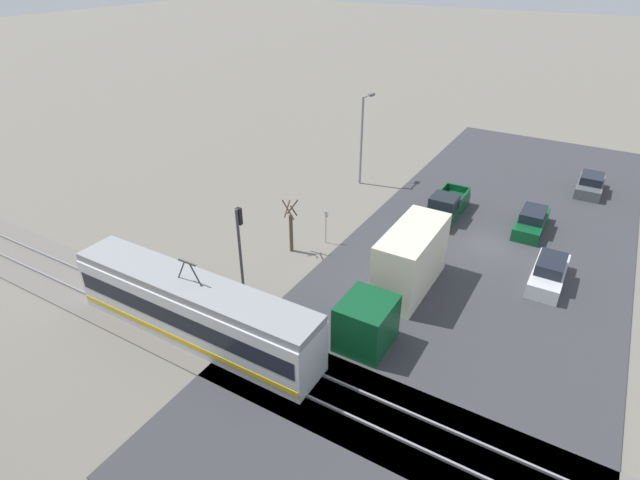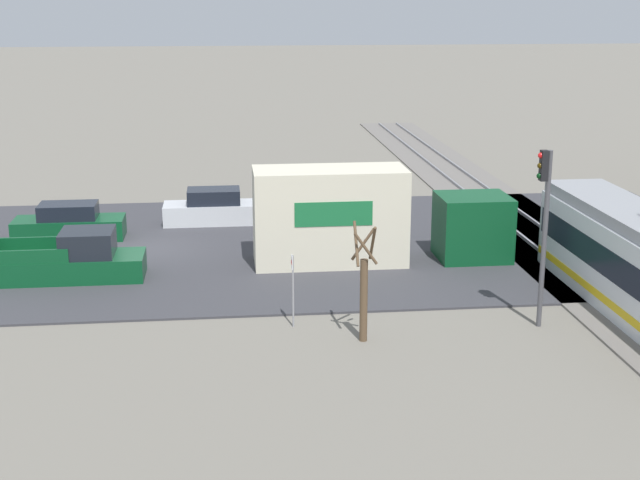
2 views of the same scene
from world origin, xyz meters
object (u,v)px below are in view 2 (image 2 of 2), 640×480
Objects in this scene: box_truck at (365,219)px; pickup_truck at (70,261)px; traffic_light_pole at (544,215)px; sedan_car_0 at (214,209)px; no_parking_sign at (293,284)px; street_tree at (364,288)px; sedan_car_2 at (69,224)px.

pickup_truck is (1.03, -11.30, -1.05)m from box_truck.
traffic_light_pole is (7.59, 4.43, 1.87)m from box_truck.
no_parking_sign is at bearing -169.43° from sedan_car_0.
box_truck is at bearing -139.46° from sedan_car_0.
traffic_light_pole is 1.53× the size of street_tree.
no_parking_sign is (5.76, 7.88, 0.68)m from pickup_truck.
box_truck is 9.28m from sedan_car_0.
traffic_light_pole reaches higher than street_tree.
no_parking_sign is at bearing 53.82° from pickup_truck.
box_truck is at bearing 153.28° from no_parking_sign.
sedan_car_0 is 18.17m from traffic_light_pole.
box_truck is 1.77× the size of traffic_light_pole.
sedan_car_0 is 0.81× the size of traffic_light_pole.
pickup_truck is at bearing -125.87° from street_tree.
traffic_light_pole reaches higher than no_parking_sign.
pickup_truck is at bearing 146.54° from sedan_car_0.
sedan_car_2 is 14.66m from no_parking_sign.
box_truck is at bearing 95.19° from pickup_truck.
sedan_car_0 is 1.24× the size of street_tree.
no_parking_sign is at bearing 37.20° from sedan_car_2.
street_tree is at bearing -9.35° from box_truck.
pickup_truck is 17.29m from traffic_light_pole.
pickup_truck is at bearing -126.18° from no_parking_sign.
box_truck is 8.33m from street_tree.
street_tree reaches higher than no_parking_sign.
street_tree reaches higher than sedan_car_0.
sedan_car_0 is (-8.03, 5.31, -0.04)m from pickup_truck.
box_truck is at bearing -149.73° from traffic_light_pole.
street_tree is at bearing -83.82° from traffic_light_pole.
no_parking_sign reaches higher than pickup_truck.
pickup_truck is 5.98m from sedan_car_2.
box_truck is 2.15× the size of sedan_car_2.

